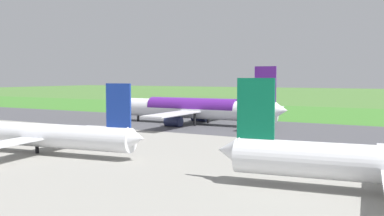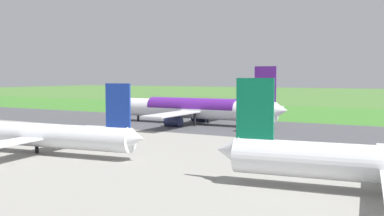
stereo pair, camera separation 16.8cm
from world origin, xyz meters
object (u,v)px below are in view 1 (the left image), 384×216
object	(u,v)px
airliner_parked_mid	(38,134)
no_stopping_sign	(248,108)
airliner_main	(193,109)
traffic_cone_orange	(244,110)

from	to	relation	value
airliner_parked_mid	no_stopping_sign	world-z (taller)	airliner_parked_mid
airliner_main	traffic_cone_orange	bearing A→B (deg)	-83.64
airliner_main	airliner_parked_mid	bearing A→B (deg)	88.90
airliner_parked_mid	no_stopping_sign	xyz separation A→B (m)	(-0.63, -95.25, -1.66)
airliner_parked_mid	traffic_cone_orange	bearing A→B (deg)	-87.46
airliner_parked_mid	traffic_cone_orange	xyz separation A→B (m)	(4.60, -103.79, -3.05)
traffic_cone_orange	no_stopping_sign	bearing A→B (deg)	121.43
airliner_parked_mid	no_stopping_sign	size ratio (longest dim) A/B	14.77
airliner_main	traffic_cone_orange	world-z (taller)	airliner_main
no_stopping_sign	traffic_cone_orange	distance (m)	10.11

